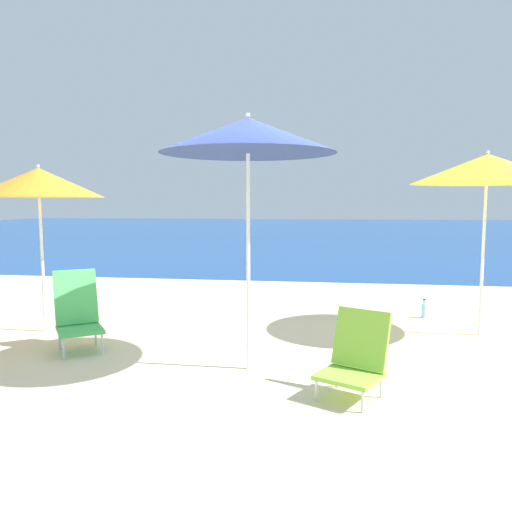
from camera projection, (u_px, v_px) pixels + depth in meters
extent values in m
plane|color=beige|center=(241.00, 359.00, 5.12)|extent=(60.00, 60.00, 0.00)
cube|color=#19478C|center=(315.00, 230.00, 29.82)|extent=(60.00, 40.00, 0.01)
cylinder|color=white|center=(248.00, 264.00, 4.70)|extent=(0.04, 0.04, 2.04)
cone|color=navy|center=(248.00, 136.00, 4.57)|extent=(1.64, 1.64, 0.33)
sphere|color=white|center=(248.00, 115.00, 4.56)|extent=(0.04, 0.04, 0.04)
cylinder|color=white|center=(483.00, 261.00, 5.94)|extent=(0.04, 0.04, 1.82)
cone|color=yellow|center=(487.00, 169.00, 5.82)|extent=(1.73, 1.73, 0.34)
sphere|color=white|center=(488.00, 152.00, 5.80)|extent=(0.04, 0.04, 0.04)
cylinder|color=white|center=(43.00, 265.00, 6.13)|extent=(0.04, 0.04, 1.66)
cone|color=orange|center=(39.00, 183.00, 6.02)|extent=(1.53, 1.53, 0.35)
sphere|color=white|center=(38.00, 166.00, 6.00)|extent=(0.04, 0.04, 0.04)
cylinder|color=silver|center=(316.00, 390.00, 4.02)|extent=(0.02, 0.02, 0.18)
cylinder|color=silver|center=(363.00, 402.00, 3.78)|extent=(0.02, 0.02, 0.18)
cylinder|color=silver|center=(337.00, 377.00, 4.31)|extent=(0.02, 0.02, 0.18)
cylinder|color=silver|center=(381.00, 387.00, 4.08)|extent=(0.02, 0.02, 0.18)
cube|color=#8ECC3D|center=(349.00, 376.00, 4.04)|extent=(0.62, 0.60, 0.04)
cube|color=#8ECC3D|center=(361.00, 338.00, 4.19)|extent=(0.50, 0.37, 0.48)
cylinder|color=silver|center=(64.00, 349.00, 5.06)|extent=(0.02, 0.02, 0.23)
cylinder|color=silver|center=(102.00, 344.00, 5.24)|extent=(0.02, 0.02, 0.23)
cylinder|color=silver|center=(59.00, 339.00, 5.43)|extent=(0.02, 0.02, 0.23)
cylinder|color=silver|center=(96.00, 335.00, 5.60)|extent=(0.02, 0.02, 0.23)
cube|color=#47B756|center=(80.00, 330.00, 5.32)|extent=(0.65, 0.65, 0.04)
cube|color=#47B756|center=(76.00, 297.00, 5.50)|extent=(0.48, 0.42, 0.59)
cylinder|color=#8CCCEA|center=(424.00, 311.00, 6.95)|extent=(0.07, 0.07, 0.19)
cylinder|color=#8CCCEA|center=(424.00, 302.00, 6.93)|extent=(0.03, 0.03, 0.06)
cylinder|color=black|center=(424.00, 299.00, 6.93)|extent=(0.04, 0.04, 0.02)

